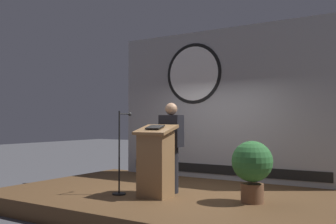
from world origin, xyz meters
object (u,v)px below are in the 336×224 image
microphone_stand (121,165)px  potted_plant (252,165)px  podium (156,162)px  speaker_person (171,147)px

microphone_stand → potted_plant: bearing=14.0°
podium → potted_plant: podium is taller
speaker_person → microphone_stand: 0.96m
microphone_stand → potted_plant: (2.21, 0.55, 0.08)m
potted_plant → speaker_person: bearing=178.5°
podium → potted_plant: (1.54, 0.44, -0.01)m
podium → microphone_stand: 0.68m
potted_plant → podium: bearing=-164.0°
speaker_person → potted_plant: (1.52, -0.04, -0.24)m
speaker_person → microphone_stand: (-0.69, -0.59, -0.32)m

